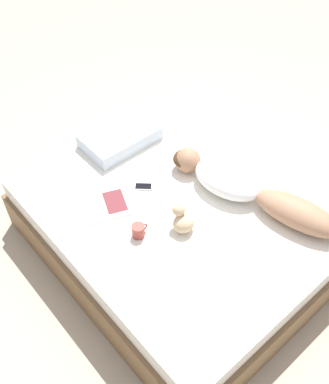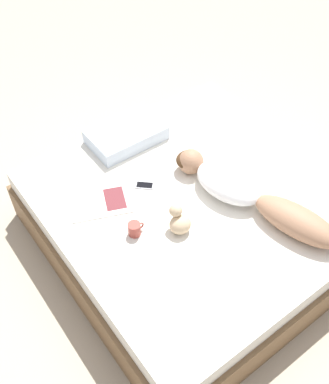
# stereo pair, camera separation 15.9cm
# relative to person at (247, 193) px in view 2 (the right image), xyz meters

# --- Properties ---
(ground_plane) EXTENTS (12.00, 12.00, 0.00)m
(ground_plane) POSITION_rel_person_xyz_m (-0.22, 0.25, -0.56)
(ground_plane) COLOR #B7A88E
(bed) EXTENTS (1.99, 2.03, 0.47)m
(bed) POSITION_rel_person_xyz_m (-0.22, 0.25, -0.33)
(bed) COLOR brown
(bed) RESTS_ON ground_plane
(person) EXTENTS (0.50, 1.25, 0.19)m
(person) POSITION_rel_person_xyz_m (0.00, 0.00, 0.00)
(person) COLOR #A37556
(person) RESTS_ON bed
(open_magazine) EXTENTS (0.49, 0.42, 0.01)m
(open_magazine) POSITION_rel_person_xyz_m (-0.79, 0.59, -0.09)
(open_magazine) COLOR silver
(open_magazine) RESTS_ON bed
(coffee_mug) EXTENTS (0.11, 0.08, 0.09)m
(coffee_mug) POSITION_rel_person_xyz_m (-0.75, 0.23, -0.04)
(coffee_mug) COLOR #993D33
(coffee_mug) RESTS_ON bed
(cell_phone) EXTENTS (0.14, 0.14, 0.01)m
(cell_phone) POSITION_rel_person_xyz_m (-0.46, 0.53, -0.09)
(cell_phone) COLOR silver
(cell_phone) RESTS_ON bed
(plush_toy) EXTENTS (0.14, 0.16, 0.19)m
(plush_toy) POSITION_rel_person_xyz_m (-0.50, 0.09, -0.01)
(plush_toy) COLOR #D1B289
(plush_toy) RESTS_ON bed
(pillow) EXTENTS (0.56, 0.36, 0.11)m
(pillow) POSITION_rel_person_xyz_m (-0.30, 1.01, -0.03)
(pillow) COLOR silver
(pillow) RESTS_ON bed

